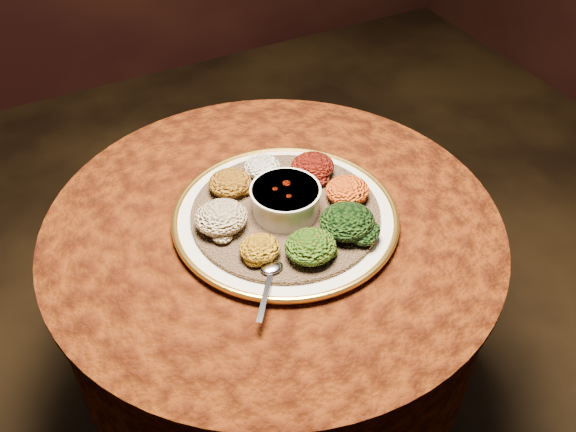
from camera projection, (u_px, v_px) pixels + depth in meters
name	position (u px, v px, depth m)	size (l,w,h in m)	color
table	(274.00, 280.00, 1.45)	(0.96, 0.96, 0.73)	black
platter	(285.00, 217.00, 1.33)	(0.56, 0.56, 0.02)	beige
injera	(285.00, 213.00, 1.32)	(0.39, 0.39, 0.01)	olive
stew_bowl	(285.00, 199.00, 1.29)	(0.14, 0.14, 0.06)	silver
spoon	(271.00, 272.00, 1.18)	(0.10, 0.12, 0.01)	silver
portion_ayib	(262.00, 167.00, 1.40)	(0.08, 0.08, 0.04)	white
portion_kitfo	(312.00, 166.00, 1.39)	(0.10, 0.09, 0.05)	black
portion_tikil	(347.00, 190.00, 1.33)	(0.09, 0.09, 0.04)	#C77D10
portion_gomen	(347.00, 222.00, 1.25)	(0.11, 0.11, 0.05)	black
portion_mixveg	(311.00, 247.00, 1.21)	(0.10, 0.09, 0.05)	#A9420A
portion_kik	(260.00, 248.00, 1.21)	(0.08, 0.08, 0.04)	#AE730F
portion_timatim	(221.00, 217.00, 1.27)	(0.11, 0.10, 0.05)	maroon
portion_shiro	(230.00, 183.00, 1.35)	(0.09, 0.09, 0.04)	brown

